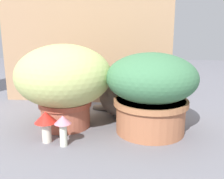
{
  "coord_description": "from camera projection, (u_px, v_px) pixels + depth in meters",
  "views": [
    {
      "loc": [
        0.3,
        -1.11,
        0.46
      ],
      "look_at": [
        0.18,
        0.06,
        0.18
      ],
      "focal_mm": 39.8,
      "sensor_mm": 36.0,
      "label": 1
    }
  ],
  "objects": [
    {
      "name": "mushroom_ornament_red",
      "position": [
        46.0,
        121.0,
        1.03
      ],
      "size": [
        0.09,
        0.09,
        0.13
      ],
      "color": "beige",
      "rests_on": "ground"
    },
    {
      "name": "grass_planter",
      "position": [
        64.0,
        80.0,
        1.17
      ],
      "size": [
        0.45,
        0.45,
        0.4
      ],
      "color": "#AB5943",
      "rests_on": "ground"
    },
    {
      "name": "mushroom_ornament_pink",
      "position": [
        63.0,
        125.0,
        1.0
      ],
      "size": [
        0.07,
        0.07,
        0.13
      ],
      "color": "silver",
      "rests_on": "ground"
    },
    {
      "name": "cardboard_backdrop",
      "position": [
        85.0,
        29.0,
        1.55
      ],
      "size": [
        1.09,
        0.03,
        0.94
      ],
      "primitive_type": "cube",
      "color": "tan",
      "rests_on": "ground"
    },
    {
      "name": "ground_plane",
      "position": [
        74.0,
        127.0,
        1.21
      ],
      "size": [
        6.0,
        6.0,
        0.0
      ],
      "primitive_type": "plane",
      "color": "slate"
    },
    {
      "name": "leafy_planter",
      "position": [
        151.0,
        90.0,
        1.12
      ],
      "size": [
        0.41,
        0.41,
        0.37
      ],
      "color": "#AB6745",
      "rests_on": "ground"
    },
    {
      "name": "cat",
      "position": [
        124.0,
        96.0,
        1.32
      ],
      "size": [
        0.35,
        0.27,
        0.32
      ],
      "color": "#695E55",
      "rests_on": "ground"
    }
  ]
}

